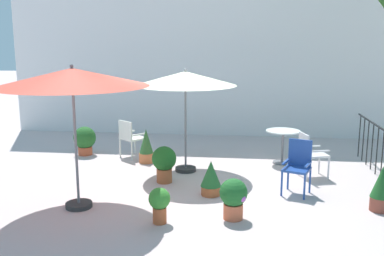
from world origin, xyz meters
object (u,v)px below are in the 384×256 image
(patio_umbrella_0, at_px, (185,80))
(potted_plant_0, at_px, (234,197))
(patio_chair_2, at_px, (130,136))
(potted_plant_2, at_px, (164,162))
(patio_chair_0, at_px, (310,152))
(patio_chair_1, at_px, (298,163))
(patio_umbrella_1, at_px, (72,78))
(cafe_table_0, at_px, (283,140))
(potted_plant_1, at_px, (159,202))
(potted_plant_6, at_px, (211,178))
(potted_plant_4, at_px, (146,146))
(potted_plant_7, at_px, (85,139))
(potted_plant_3, at_px, (381,189))

(patio_umbrella_0, height_order, potted_plant_0, patio_umbrella_0)
(patio_chair_2, relative_size, potted_plant_2, 1.24)
(potted_plant_2, bearing_deg, potted_plant_0, -50.03)
(patio_chair_0, height_order, patio_chair_1, patio_chair_1)
(patio_umbrella_1, relative_size, cafe_table_0, 3.19)
(patio_umbrella_1, relative_size, potted_plant_1, 4.38)
(patio_umbrella_0, distance_m, patio_umbrella_1, 2.72)
(potted_plant_6, bearing_deg, patio_chair_0, 33.79)
(potted_plant_1, xyz_separation_m, potted_plant_6, (0.68, 1.32, -0.01))
(potted_plant_0, bearing_deg, potted_plant_4, 124.16)
(patio_umbrella_0, relative_size, potted_plant_7, 3.13)
(potted_plant_0, height_order, potted_plant_3, potted_plant_3)
(patio_umbrella_1, xyz_separation_m, potted_plant_7, (-1.10, 3.33, -1.76))
(potted_plant_2, relative_size, potted_plant_3, 0.96)
(cafe_table_0, height_order, potted_plant_2, cafe_table_0)
(patio_umbrella_0, bearing_deg, patio_chair_0, -3.28)
(patio_umbrella_0, bearing_deg, patio_chair_2, 146.35)
(potted_plant_0, xyz_separation_m, potted_plant_6, (-0.43, 1.03, -0.04))
(potted_plant_2, distance_m, potted_plant_4, 1.51)
(cafe_table_0, xyz_separation_m, potted_plant_7, (-4.68, 0.20, -0.15))
(patio_umbrella_0, xyz_separation_m, potted_plant_0, (1.07, -2.45, -1.58))
(potted_plant_4, relative_size, potted_plant_7, 1.12)
(patio_chair_1, relative_size, patio_chair_2, 1.09)
(patio_umbrella_0, xyz_separation_m, potted_plant_3, (3.44, -1.83, -1.56))
(patio_chair_0, bearing_deg, potted_plant_6, -146.21)
(patio_chair_2, height_order, potted_plant_6, patio_chair_2)
(patio_umbrella_1, height_order, potted_plant_0, patio_umbrella_1)
(potted_plant_2, xyz_separation_m, potted_plant_7, (-2.28, 1.86, -0.03))
(potted_plant_0, xyz_separation_m, potted_plant_7, (-3.67, 3.51, 0.02))
(potted_plant_1, xyz_separation_m, potted_plant_4, (-0.94, 3.30, 0.04))
(potted_plant_0, relative_size, potted_plant_2, 0.90)
(cafe_table_0, bearing_deg, patio_umbrella_0, -157.70)
(potted_plant_4, distance_m, potted_plant_7, 1.70)
(patio_chair_0, xyz_separation_m, potted_plant_7, (-5.14, 1.21, -0.15))
(patio_chair_2, relative_size, potted_plant_3, 1.19)
(potted_plant_3, xyz_separation_m, potted_plant_4, (-4.41, 2.40, -0.00))
(patio_chair_1, height_order, potted_plant_4, patio_chair_1)
(patio_chair_0, height_order, potted_plant_7, patio_chair_0)
(patio_chair_1, distance_m, potted_plant_1, 2.76)
(cafe_table_0, relative_size, potted_plant_3, 1.02)
(patio_chair_2, bearing_deg, potted_plant_0, -53.61)
(patio_chair_0, bearing_deg, potted_plant_2, -167.18)
(potted_plant_1, height_order, potted_plant_3, potted_plant_3)
(patio_chair_0, bearing_deg, patio_chair_1, -109.73)
(cafe_table_0, height_order, potted_plant_1, cafe_table_0)
(patio_chair_2, bearing_deg, patio_umbrella_0, -33.65)
(patio_chair_0, bearing_deg, cafe_table_0, 114.43)
(patio_chair_0, distance_m, potted_plant_0, 2.74)
(patio_umbrella_1, relative_size, patio_chair_2, 2.73)
(potted_plant_2, height_order, potted_plant_7, potted_plant_2)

